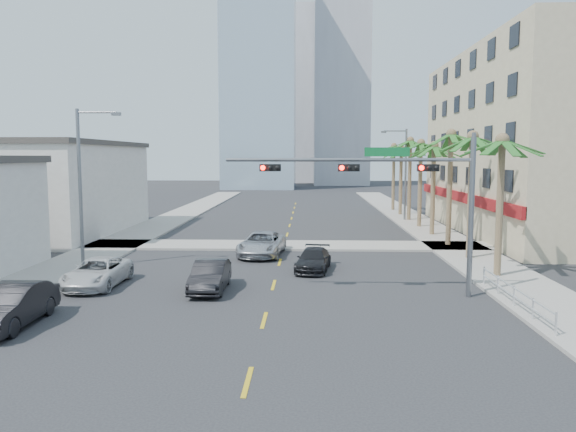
% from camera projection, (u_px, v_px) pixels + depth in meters
% --- Properties ---
extents(ground, '(260.00, 260.00, 0.00)m').
position_uv_depth(ground, '(254.00, 357.00, 17.86)').
color(ground, '#262628').
rests_on(ground, ground).
extents(sidewalk_right, '(4.00, 120.00, 0.15)m').
position_uv_depth(sidewalk_right, '(463.00, 251.00, 37.30)').
color(sidewalk_right, gray).
rests_on(sidewalk_right, ground).
extents(sidewalk_left, '(4.00, 120.00, 0.15)m').
position_uv_depth(sidewalk_left, '(107.00, 249.00, 38.16)').
color(sidewalk_left, gray).
rests_on(sidewalk_left, ground).
extents(sidewalk_cross, '(80.00, 4.00, 0.15)m').
position_uv_depth(sidewalk_cross, '(284.00, 245.00, 39.71)').
color(sidewalk_cross, gray).
rests_on(sidewalk_cross, ground).
extents(building_right, '(15.25, 28.00, 15.00)m').
position_uv_depth(building_right, '(555.00, 142.00, 46.09)').
color(building_right, tan).
rests_on(building_right, ground).
extents(building_left_far, '(11.00, 18.00, 7.20)m').
position_uv_depth(building_left_far, '(50.00, 190.00, 46.00)').
color(building_left_far, beige).
rests_on(building_left_far, ground).
extents(tower_far_left, '(14.00, 14.00, 48.00)m').
position_uv_depth(tower_far_left, '(259.00, 66.00, 110.00)').
color(tower_far_left, '#99B2C6').
rests_on(tower_far_left, ground).
extents(tower_far_right, '(12.00, 12.00, 60.00)m').
position_uv_depth(tower_far_right, '(342.00, 49.00, 123.66)').
color(tower_far_right, '#ADADB2').
rests_on(tower_far_right, ground).
extents(tower_far_center, '(16.00, 16.00, 42.00)m').
position_uv_depth(tower_far_center, '(290.00, 97.00, 139.95)').
color(tower_far_center, '#ADADB2').
rests_on(tower_far_center, ground).
extents(traffic_signal_mast, '(11.12, 0.54, 7.20)m').
position_uv_depth(traffic_signal_mast, '(400.00, 185.00, 25.02)').
color(traffic_signal_mast, slate).
rests_on(traffic_signal_mast, ground).
extents(palm_tree_0, '(4.80, 4.80, 7.80)m').
position_uv_depth(palm_tree_0, '(502.00, 142.00, 28.62)').
color(palm_tree_0, brown).
rests_on(palm_tree_0, ground).
extents(palm_tree_1, '(4.80, 4.80, 8.16)m').
position_uv_depth(palm_tree_1, '(473.00, 138.00, 33.75)').
color(palm_tree_1, brown).
rests_on(palm_tree_1, ground).
extents(palm_tree_2, '(4.80, 4.80, 8.52)m').
position_uv_depth(palm_tree_2, '(451.00, 136.00, 38.88)').
color(palm_tree_2, brown).
rests_on(palm_tree_2, ground).
extents(palm_tree_3, '(4.80, 4.80, 7.80)m').
position_uv_depth(palm_tree_3, '(434.00, 147.00, 44.12)').
color(palm_tree_3, brown).
rests_on(palm_tree_3, ground).
extents(palm_tree_4, '(4.80, 4.80, 8.16)m').
position_uv_depth(palm_tree_4, '(421.00, 144.00, 49.25)').
color(palm_tree_4, brown).
rests_on(palm_tree_4, ground).
extents(palm_tree_5, '(4.80, 4.80, 8.52)m').
position_uv_depth(palm_tree_5, '(410.00, 142.00, 54.38)').
color(palm_tree_5, brown).
rests_on(palm_tree_5, ground).
extents(palm_tree_6, '(4.80, 4.80, 7.80)m').
position_uv_depth(palm_tree_6, '(401.00, 149.00, 59.62)').
color(palm_tree_6, brown).
rests_on(palm_tree_6, ground).
extents(palm_tree_7, '(4.80, 4.80, 8.16)m').
position_uv_depth(palm_tree_7, '(394.00, 147.00, 64.75)').
color(palm_tree_7, brown).
rests_on(palm_tree_7, ground).
extents(streetlight_left, '(2.55, 0.25, 9.00)m').
position_uv_depth(streetlight_left, '(83.00, 179.00, 31.63)').
color(streetlight_left, slate).
rests_on(streetlight_left, ground).
extents(streetlight_right, '(2.55, 0.25, 9.00)m').
position_uv_depth(streetlight_right, '(404.00, 170.00, 54.69)').
color(streetlight_right, slate).
rests_on(streetlight_right, ground).
extents(guardrail, '(0.08, 8.08, 1.00)m').
position_uv_depth(guardrail, '(514.00, 293.00, 23.38)').
color(guardrail, silver).
rests_on(guardrail, ground).
extents(car_parked_mid, '(1.73, 4.81, 1.58)m').
position_uv_depth(car_parked_mid, '(11.00, 306.00, 20.98)').
color(car_parked_mid, black).
rests_on(car_parked_mid, ground).
extents(car_parked_far, '(2.36, 4.96, 1.37)m').
position_uv_depth(car_parked_far, '(97.00, 273.00, 27.47)').
color(car_parked_far, silver).
rests_on(car_parked_far, ground).
extents(car_lane_left, '(1.55, 4.33, 1.42)m').
position_uv_depth(car_lane_left, '(210.00, 276.00, 26.59)').
color(car_lane_left, black).
rests_on(car_lane_left, ground).
extents(car_lane_center, '(3.06, 5.70, 1.52)m').
position_uv_depth(car_lane_center, '(262.00, 244.00, 35.99)').
color(car_lane_center, silver).
rests_on(car_lane_center, ground).
extents(car_lane_right, '(2.27, 4.41, 1.22)m').
position_uv_depth(car_lane_right, '(313.00, 260.00, 31.28)').
color(car_lane_right, black).
rests_on(car_lane_right, ground).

